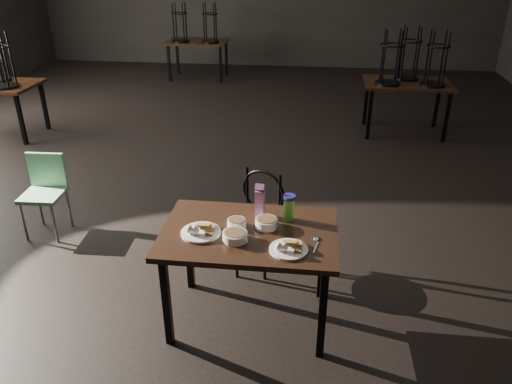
# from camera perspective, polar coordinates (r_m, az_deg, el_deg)

# --- Properties ---
(main_table) EXTENTS (1.20, 0.80, 0.75)m
(main_table) POSITION_cam_1_polar(r_m,az_deg,el_deg) (3.45, -0.79, -5.62)
(main_table) COLOR black
(main_table) RESTS_ON ground
(plate_left) EXTENTS (0.27, 0.27, 0.09)m
(plate_left) POSITION_cam_1_polar(r_m,az_deg,el_deg) (3.39, -6.38, -4.40)
(plate_left) COLOR white
(plate_left) RESTS_ON main_table
(plate_right) EXTENTS (0.25, 0.25, 0.08)m
(plate_right) POSITION_cam_1_polar(r_m,az_deg,el_deg) (3.20, 3.71, -6.37)
(plate_right) COLOR white
(plate_right) RESTS_ON main_table
(bowl_near) EXTENTS (0.13, 0.13, 0.05)m
(bowl_near) POSITION_cam_1_polar(r_m,az_deg,el_deg) (3.45, -2.24, -3.54)
(bowl_near) COLOR white
(bowl_near) RESTS_ON main_table
(bowl_far) EXTENTS (0.16, 0.16, 0.06)m
(bowl_far) POSITION_cam_1_polar(r_m,az_deg,el_deg) (3.44, 1.19, -3.53)
(bowl_far) COLOR white
(bowl_far) RESTS_ON main_table
(bowl_big) EXTENTS (0.17, 0.17, 0.06)m
(bowl_big) POSITION_cam_1_polar(r_m,az_deg,el_deg) (3.30, -2.42, -5.05)
(bowl_big) COLOR white
(bowl_big) RESTS_ON main_table
(juice_carton) EXTENTS (0.07, 0.07, 0.25)m
(juice_carton) POSITION_cam_1_polar(r_m,az_deg,el_deg) (3.54, 0.44, -1.05)
(juice_carton) COLOR #961B79
(juice_carton) RESTS_ON main_table
(water_bottle) EXTENTS (0.11, 0.11, 0.19)m
(water_bottle) POSITION_cam_1_polar(r_m,az_deg,el_deg) (3.50, 3.80, -1.77)
(water_bottle) COLOR #62CC3C
(water_bottle) RESTS_ON main_table
(spoon) EXTENTS (0.05, 0.21, 0.01)m
(spoon) POSITION_cam_1_polar(r_m,az_deg,el_deg) (3.33, 6.87, -5.43)
(spoon) COLOR silver
(spoon) RESTS_ON main_table
(bentwood_chair) EXTENTS (0.46, 0.46, 0.87)m
(bentwood_chair) POSITION_cam_1_polar(r_m,az_deg,el_deg) (4.10, 0.07, -2.51)
(bentwood_chair) COLOR black
(bentwood_chair) RESTS_ON ground
(school_chair) EXTENTS (0.37, 0.37, 0.77)m
(school_chair) POSITION_cam_1_polar(r_m,az_deg,el_deg) (5.06, -22.99, 0.51)
(school_chair) COLOR #75B687
(school_chair) RESTS_ON ground
(bg_table_right) EXTENTS (1.20, 0.80, 1.48)m
(bg_table_right) POSITION_cam_1_polar(r_m,az_deg,el_deg) (7.47, 17.03, 12.11)
(bg_table_right) COLOR black
(bg_table_right) RESTS_ON ground
(bg_table_far) EXTENTS (1.20, 0.80, 1.48)m
(bg_table_far) POSITION_cam_1_polar(r_m,az_deg,el_deg) (10.41, -6.76, 16.78)
(bg_table_far) COLOR black
(bg_table_far) RESTS_ON ground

